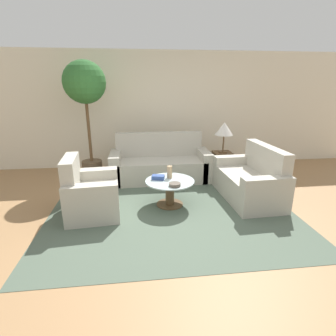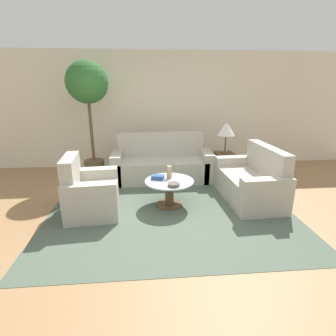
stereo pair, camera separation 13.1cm
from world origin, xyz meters
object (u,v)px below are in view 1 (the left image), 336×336
at_px(sofa_main, 160,165).
at_px(book_stack, 158,177).
at_px(coffee_table, 170,189).
at_px(table_lamp, 224,129).
at_px(armchair, 89,195).
at_px(vase, 170,172).
at_px(bowl, 175,185).
at_px(potted_plant, 85,92).
at_px(loveseat, 252,182).

relative_size(sofa_main, book_stack, 9.07).
bearing_deg(coffee_table, sofa_main, 91.80).
bearing_deg(table_lamp, armchair, -151.43).
xyz_separation_m(table_lamp, vase, (-1.24, -1.08, -0.49)).
xyz_separation_m(armchair, bowl, (1.28, -0.10, 0.15)).
bearing_deg(bowl, table_lamp, 50.20).
height_order(sofa_main, book_stack, sofa_main).
distance_m(potted_plant, bowl, 2.63).
bearing_deg(bowl, book_stack, 124.72).
relative_size(vase, book_stack, 0.91).
bearing_deg(vase, bowl, -85.08).
bearing_deg(book_stack, bowl, -42.25).
xyz_separation_m(sofa_main, armchair, (-1.20, -1.43, -0.00)).
distance_m(vase, bowl, 0.38).
xyz_separation_m(coffee_table, vase, (0.01, 0.12, 0.25)).
distance_m(table_lamp, bowl, 1.97).
bearing_deg(book_stack, potted_plant, 144.70).
bearing_deg(loveseat, armchair, -86.80).
bearing_deg(sofa_main, armchair, -129.89).
xyz_separation_m(loveseat, potted_plant, (-2.86, 1.39, 1.44)).
bearing_deg(coffee_table, vase, 84.83).
distance_m(coffee_table, bowl, 0.30).
height_order(loveseat, potted_plant, potted_plant).
height_order(sofa_main, vase, sofa_main).
bearing_deg(sofa_main, coffee_table, -88.20).
distance_m(bowl, book_stack, 0.39).
xyz_separation_m(table_lamp, potted_plant, (-2.70, 0.29, 0.72)).
xyz_separation_m(table_lamp, book_stack, (-1.43, -1.13, -0.56)).
height_order(potted_plant, book_stack, potted_plant).
height_order(armchair, bowl, armchair).
bearing_deg(armchair, sofa_main, -44.56).
bearing_deg(sofa_main, table_lamp, -3.37).
xyz_separation_m(loveseat, coffee_table, (-1.42, -0.11, -0.02)).
relative_size(armchair, potted_plant, 0.41).
xyz_separation_m(sofa_main, bowl, (0.08, -1.53, 0.15)).
height_order(coffee_table, vase, vase).
height_order(armchair, vase, armchair).
distance_m(potted_plant, book_stack, 2.29).
relative_size(bowl, book_stack, 0.81).
bearing_deg(potted_plant, table_lamp, -6.12).
bearing_deg(loveseat, table_lamp, -173.76).
distance_m(armchair, vase, 1.30).
xyz_separation_m(potted_plant, bowl, (1.49, -1.74, -1.29)).
height_order(sofa_main, potted_plant, potted_plant).
bearing_deg(table_lamp, loveseat, -81.41).
relative_size(coffee_table, vase, 3.91).
distance_m(armchair, loveseat, 2.67).
bearing_deg(potted_plant, armchair, -82.86).
relative_size(table_lamp, vase, 3.08).
bearing_deg(sofa_main, bowl, -86.88).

